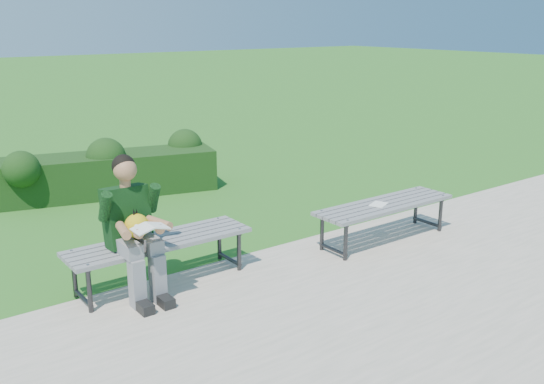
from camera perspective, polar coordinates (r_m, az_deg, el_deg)
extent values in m
plane|color=#366D20|center=(6.74, -1.61, -5.79)|extent=(80.00, 80.00, 0.00)
cube|color=beige|center=(5.52, 9.06, -11.02)|extent=(30.00, 3.50, 0.02)
cube|color=#0E360C|center=(9.24, -15.18, 1.61)|extent=(3.21, 1.54, 0.60)
sphere|color=#0E360C|center=(8.76, -22.53, 2.00)|extent=(0.60, 0.60, 0.50)
sphere|color=#0E360C|center=(9.11, -15.35, 3.16)|extent=(0.70, 0.70, 0.57)
sphere|color=#0E360C|center=(9.68, -8.18, 4.29)|extent=(0.66, 0.66, 0.54)
cube|color=gray|center=(5.74, -9.59, -5.19)|extent=(1.80, 0.08, 0.04)
cube|color=gray|center=(5.82, -10.06, -4.88)|extent=(1.80, 0.08, 0.04)
cube|color=gray|center=(5.91, -10.52, -4.59)|extent=(1.80, 0.09, 0.04)
cube|color=gray|center=(6.00, -10.96, -4.30)|extent=(1.80, 0.09, 0.04)
cube|color=gray|center=(6.09, -11.39, -4.02)|extent=(1.80, 0.09, 0.04)
cylinder|color=#2D2D30|center=(5.56, -16.81, -8.88)|extent=(0.04, 0.04, 0.41)
cylinder|color=#2D2D30|center=(5.89, -18.10, -7.55)|extent=(0.04, 0.04, 0.41)
cylinder|color=#2D2D30|center=(5.66, -17.63, -6.50)|extent=(0.04, 0.42, 0.04)
cylinder|color=#2D2D30|center=(5.79, -17.35, -9.51)|extent=(0.04, 0.42, 0.04)
cylinder|color=gray|center=(5.45, -16.95, -6.56)|extent=(0.02, 0.02, 0.01)
cylinder|color=gray|center=(5.82, -18.37, -5.24)|extent=(0.02, 0.02, 0.01)
cylinder|color=#2D2D30|center=(6.19, -3.12, -5.60)|extent=(0.04, 0.04, 0.41)
cylinder|color=#2D2D30|center=(6.49, -4.98, -4.60)|extent=(0.04, 0.04, 0.41)
cylinder|color=#2D2D30|center=(6.28, -4.11, -3.52)|extent=(0.04, 0.42, 0.04)
cylinder|color=#2D2D30|center=(6.39, -4.05, -6.30)|extent=(0.04, 0.42, 0.04)
cylinder|color=gray|center=(6.09, -3.07, -3.47)|extent=(0.02, 0.02, 0.01)
cylinder|color=gray|center=(6.42, -5.12, -2.47)|extent=(0.02, 0.02, 0.01)
cube|color=gray|center=(6.93, 11.81, -1.58)|extent=(1.80, 0.08, 0.04)
cube|color=gray|center=(7.00, 11.18, -1.38)|extent=(1.80, 0.08, 0.04)
cube|color=gray|center=(7.06, 10.56, -1.18)|extent=(1.80, 0.08, 0.04)
cube|color=gray|center=(7.13, 9.95, -0.98)|extent=(1.80, 0.08, 0.04)
cube|color=gray|center=(7.20, 9.36, -0.79)|extent=(1.80, 0.08, 0.04)
cylinder|color=#2D2D30|center=(6.48, 6.94, -4.70)|extent=(0.04, 0.04, 0.41)
cylinder|color=#2D2D30|center=(6.74, 4.73, -3.80)|extent=(0.04, 0.04, 0.41)
cylinder|color=#2D2D30|center=(6.55, 5.86, -2.74)|extent=(0.04, 0.42, 0.04)
cylinder|color=#2D2D30|center=(6.66, 5.78, -5.41)|extent=(0.04, 0.42, 0.04)
cylinder|color=gray|center=(6.38, 7.12, -2.65)|extent=(0.02, 0.02, 0.01)
cylinder|color=gray|center=(6.67, 4.68, -1.75)|extent=(0.02, 0.02, 0.01)
cylinder|color=#2D2D30|center=(7.59, 15.56, -2.09)|extent=(0.04, 0.04, 0.41)
cylinder|color=#2D2D30|center=(7.81, 13.39, -1.41)|extent=(0.04, 0.04, 0.41)
cylinder|color=#2D2D30|center=(7.65, 14.55, -0.44)|extent=(0.04, 0.42, 0.04)
cylinder|color=#2D2D30|center=(7.74, 14.38, -2.77)|extent=(0.04, 0.42, 0.04)
cylinder|color=gray|center=(7.51, 15.81, -0.31)|extent=(0.02, 0.02, 0.01)
cylinder|color=gray|center=(7.75, 13.40, 0.37)|extent=(0.02, 0.02, 0.01)
cube|color=slate|center=(5.59, -13.51, -5.04)|extent=(0.14, 0.42, 0.13)
cube|color=slate|center=(5.67, -11.66, -4.65)|extent=(0.14, 0.42, 0.13)
cube|color=slate|center=(5.55, -12.57, -8.40)|extent=(0.12, 0.13, 0.45)
cube|color=slate|center=(5.62, -10.70, -7.95)|extent=(0.12, 0.13, 0.45)
cube|color=black|center=(5.54, -12.02, -10.45)|extent=(0.11, 0.26, 0.09)
cube|color=black|center=(5.61, -10.15, -9.98)|extent=(0.11, 0.26, 0.09)
cube|color=black|center=(5.73, -13.53, -2.24)|extent=(0.40, 0.30, 0.59)
cylinder|color=#A8704D|center=(5.63, -13.66, 0.80)|extent=(0.10, 0.10, 0.08)
sphere|color=#A8704D|center=(5.58, -13.67, 2.05)|extent=(0.21, 0.21, 0.21)
sphere|color=black|center=(5.60, -13.81, 2.41)|extent=(0.21, 0.21, 0.21)
cylinder|color=black|center=(5.52, -15.41, -1.35)|extent=(0.10, 0.21, 0.30)
cylinder|color=black|center=(5.69, -11.11, -0.56)|extent=(0.10, 0.21, 0.30)
cylinder|color=#A8704D|center=(5.39, -13.83, -3.53)|extent=(0.14, 0.31, 0.08)
cylinder|color=#A8704D|center=(5.52, -10.59, -2.87)|extent=(0.14, 0.31, 0.08)
sphere|color=#A8704D|center=(5.28, -12.44, -3.87)|extent=(0.09, 0.09, 0.09)
sphere|color=#A8704D|center=(5.36, -10.50, -3.46)|extent=(0.09, 0.09, 0.09)
sphere|color=gold|center=(5.55, -12.61, -3.12)|extent=(0.22, 0.22, 0.22)
cone|color=orange|center=(5.45, -12.11, -3.50)|extent=(0.06, 0.06, 0.06)
cone|color=black|center=(5.51, -12.87, -1.84)|extent=(0.03, 0.04, 0.07)
cone|color=black|center=(5.53, -12.63, -1.81)|extent=(0.03, 0.03, 0.06)
sphere|color=white|center=(5.44, -12.63, -3.18)|extent=(0.04, 0.04, 0.04)
sphere|color=white|center=(5.47, -11.77, -3.01)|extent=(0.04, 0.04, 0.04)
cube|color=white|center=(5.26, -12.13, -3.42)|extent=(0.15, 0.20, 0.05)
cube|color=white|center=(5.32, -10.67, -3.11)|extent=(0.15, 0.20, 0.05)
cube|color=white|center=(6.99, 10.01, -1.14)|extent=(0.27, 0.23, 0.01)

